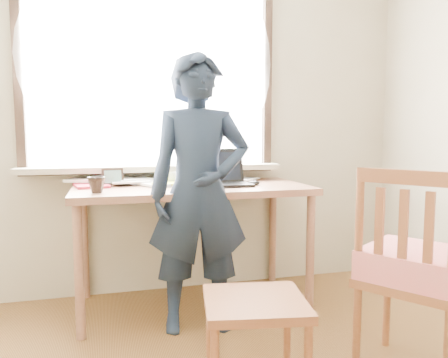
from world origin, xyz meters
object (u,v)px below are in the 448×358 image
object	(u,v)px
laptop	(221,177)
work_chair	(255,314)
desk	(192,198)
person	(199,193)
side_chair	(415,268)
mug_dark	(97,185)
mug_white	(170,178)

from	to	relation	value
laptop	work_chair	bearing A→B (deg)	-96.92
desk	laptop	xyz separation A→B (m)	(0.20, -0.03, 0.14)
desk	work_chair	distance (m)	1.17
person	desk	bearing A→B (deg)	90.92
side_chair	person	size ratio (longest dim) A/B	0.62
mug_dark	work_chair	size ratio (longest dim) A/B	0.20
mug_white	mug_dark	bearing A→B (deg)	-144.48
desk	mug_white	distance (m)	0.23
mug_dark	laptop	bearing A→B (deg)	12.44
laptop	mug_white	distance (m)	0.37
laptop	person	xyz separation A→B (m)	(-0.22, -0.33, -0.06)
desk	mug_dark	distance (m)	0.66
mug_white	person	xyz separation A→B (m)	(0.11, -0.49, -0.05)
laptop	mug_dark	distance (m)	0.83
mug_white	mug_dark	distance (m)	0.59
laptop	mug_dark	bearing A→B (deg)	-167.56
side_chair	work_chair	bearing A→B (deg)	177.83
desk	person	bearing A→B (deg)	-93.83
work_chair	side_chair	xyz separation A→B (m)	(0.80, -0.03, 0.15)
side_chair	person	distance (m)	1.22
laptop	side_chair	distance (m)	1.35
desk	mug_dark	world-z (taller)	mug_dark
laptop	mug_dark	world-z (taller)	laptop
mug_dark	side_chair	xyz separation A→B (m)	(1.48, -0.94, -0.34)
mug_white	side_chair	distance (m)	1.66
desk	mug_white	size ratio (longest dim) A/B	14.16
work_chair	side_chair	distance (m)	0.82
mug_white	person	distance (m)	0.50
work_chair	side_chair	world-z (taller)	side_chair
desk	mug_dark	xyz separation A→B (m)	(-0.61, -0.21, 0.13)
side_chair	mug_white	bearing A→B (deg)	127.95
mug_white	person	bearing A→B (deg)	-77.67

